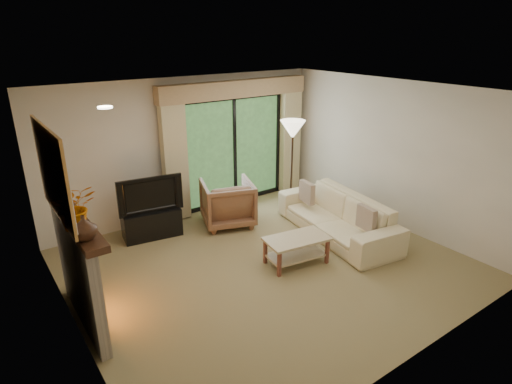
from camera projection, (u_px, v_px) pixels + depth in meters
floor at (267, 265)px, 6.54m from camera, size 5.50×5.50×0.00m
ceiling at (269, 92)px, 5.62m from camera, size 5.50×5.50×0.00m
wall_back at (188, 148)px, 7.98m from camera, size 5.00×0.00×5.00m
wall_front at (422, 256)px, 4.18m from camera, size 5.00×0.00×5.00m
wall_left at (64, 236)px, 4.59m from camera, size 0.00×5.00×5.00m
wall_right at (392, 154)px, 7.57m from camera, size 0.00×5.00×5.00m
fireplace at (79, 274)px, 5.02m from camera, size 0.24×1.70×1.37m
mirror at (53, 173)px, 4.53m from camera, size 0.07×1.45×1.02m
sliding_door at (234, 151)px, 8.56m from camera, size 2.26×0.10×2.16m
curtain_left at (175, 158)px, 7.70m from camera, size 0.45×0.18×2.35m
curtain_right at (290, 137)px, 9.17m from camera, size 0.45×0.18×2.35m
cornice at (236, 89)px, 8.05m from camera, size 3.20×0.24×0.32m
media_console at (152, 223)px, 7.38m from camera, size 1.03×0.58×0.49m
tv at (149, 193)px, 7.18m from camera, size 1.09×0.30×0.62m
armchair at (228, 203)px, 7.78m from camera, size 1.14×1.15×0.83m
sofa at (337, 216)px, 7.39m from camera, size 1.29×2.54×0.71m
pillow_near at (366, 218)px, 6.73m from camera, size 0.15×0.39×0.38m
pillow_far at (307, 192)px, 7.80m from camera, size 0.16×0.39×0.38m
coffee_table at (296, 250)px, 6.52m from camera, size 1.03×0.66×0.43m
floor_lamp at (292, 166)px, 8.29m from camera, size 0.58×0.58×1.78m
vase at (84, 228)px, 4.31m from camera, size 0.27×0.27×0.26m
branches at (74, 207)px, 4.51m from camera, size 0.47×0.41×0.50m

